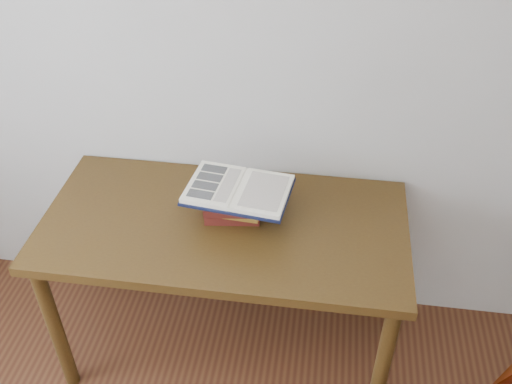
# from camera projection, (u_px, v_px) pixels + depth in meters

# --- Properties ---
(desk) EXTENTS (1.43, 0.72, 0.77)m
(desk) POSITION_uv_depth(u_px,v_px,m) (225.00, 240.00, 2.29)
(desk) COLOR #412C10
(desk) RESTS_ON ground
(book_stack) EXTENTS (0.25, 0.21, 0.13)m
(book_stack) POSITION_uv_depth(u_px,v_px,m) (235.00, 202.00, 2.22)
(book_stack) COLOR #5D1A17
(book_stack) RESTS_ON desk
(open_book) EXTENTS (0.42, 0.31, 0.03)m
(open_book) POSITION_uv_depth(u_px,v_px,m) (239.00, 190.00, 2.16)
(open_book) COLOR black
(open_book) RESTS_ON book_stack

